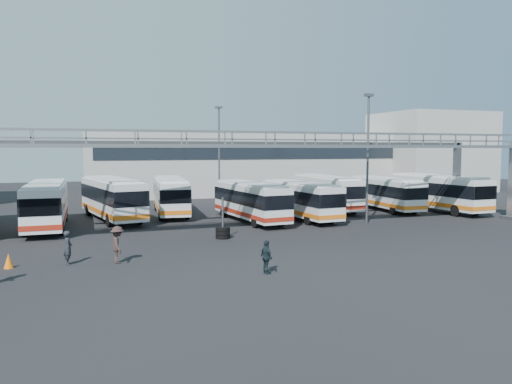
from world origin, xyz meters
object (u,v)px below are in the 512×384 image
object	(u,v)px
light_pole_mid	(368,151)
bus_5	(250,200)
cone_right	(9,261)
bus_4	(170,194)
bus_3	(112,197)
pedestrian_a	(68,248)
tire_stack	(223,231)
bus_9	(437,191)
pedestrian_d	(266,257)
bus_6	(300,199)
pedestrian_c	(118,245)
bus_8	(385,192)
light_pole_back	(219,151)
bus_7	(325,191)
bus_2	(46,203)

from	to	relation	value
light_pole_mid	bus_5	size ratio (longest dim) A/B	0.96
cone_right	light_pole_mid	bearing A→B (deg)	15.88
bus_4	cone_right	world-z (taller)	bus_4
bus_3	pedestrian_a	xyz separation A→B (m)	(-3.15, -16.02, -1.06)
light_pole_mid	tire_stack	xyz separation A→B (m)	(-12.60, -2.62, -5.27)
bus_5	bus_9	xyz separation A→B (m)	(18.93, 0.44, 0.15)
bus_9	light_pole_mid	bearing A→B (deg)	-159.61
bus_3	pedestrian_d	distance (m)	21.97
light_pole_mid	bus_4	distance (m)	17.80
bus_6	pedestrian_d	world-z (taller)	bus_6
bus_3	bus_6	world-z (taller)	bus_3
bus_9	cone_right	distance (m)	37.39
pedestrian_c	pedestrian_a	bearing A→B (deg)	74.85
bus_8	pedestrian_a	bearing A→B (deg)	-150.51
bus_5	pedestrian_d	bearing A→B (deg)	-111.24
light_pole_mid	light_pole_back	xyz separation A→B (m)	(-8.00, 15.00, 0.00)
bus_5	bus_7	world-z (taller)	bus_7
cone_right	tire_stack	xyz separation A→B (m)	(12.28, 4.46, 0.09)
cone_right	bus_8	bearing A→B (deg)	24.25
light_pole_back	bus_4	xyz separation A→B (m)	(-5.77, -4.41, -3.90)
bus_3	light_pole_mid	bearing A→B (deg)	-35.68
bus_6	bus_5	bearing A→B (deg)	174.62
bus_2	bus_9	bearing A→B (deg)	-1.25
bus_5	pedestrian_d	distance (m)	17.34
light_pole_mid	bus_5	xyz separation A→B (m)	(-8.34, 4.22, -3.96)
pedestrian_c	bus_7	bearing A→B (deg)	-54.68
light_pole_mid	pedestrian_c	xyz separation A→B (m)	(-19.68, -7.73, -4.76)
bus_6	tire_stack	bearing A→B (deg)	-146.45
bus_6	tire_stack	distance (m)	11.05
pedestrian_a	cone_right	world-z (taller)	pedestrian_a
cone_right	bus_7	bearing A→B (deg)	31.76
light_pole_back	bus_9	distance (m)	21.62
cone_right	bus_6	bearing A→B (deg)	28.21
bus_7	pedestrian_a	xyz separation A→B (m)	(-23.06, -16.15, -0.97)
bus_2	bus_8	xyz separation A→B (m)	(30.23, 1.23, -0.16)
pedestrian_a	pedestrian_d	distance (m)	10.28
bus_3	bus_7	distance (m)	19.90
bus_4	light_pole_back	bearing A→B (deg)	42.77
bus_4	pedestrian_d	xyz separation A→B (m)	(0.56, -22.99, -1.02)
bus_6	cone_right	bearing A→B (deg)	-156.27
bus_5	pedestrian_a	xyz separation A→B (m)	(-13.76, -11.45, -0.89)
bus_5	cone_right	size ratio (longest dim) A/B	14.25
bus_2	bus_4	distance (m)	11.15
pedestrian_a	light_pole_back	bearing A→B (deg)	-32.04
bus_4	bus_6	xyz separation A→B (m)	(9.82, -6.45, -0.09)
bus_5	cone_right	distance (m)	20.08
light_pole_mid	bus_9	bearing A→B (deg)	23.72
bus_4	bus_5	world-z (taller)	bus_4
bus_3	pedestrian_d	size ratio (longest dim) A/B	7.30
bus_8	cone_right	world-z (taller)	bus_8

